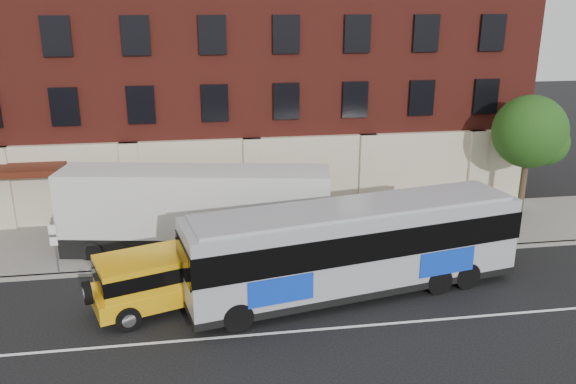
{
  "coord_description": "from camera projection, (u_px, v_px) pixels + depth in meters",
  "views": [
    {
      "loc": [
        -2.54,
        -16.61,
        10.62
      ],
      "look_at": [
        0.86,
        5.5,
        3.34
      ],
      "focal_mm": 36.5,
      "sensor_mm": 36.0,
      "label": 1
    }
  ],
  "objects": [
    {
      "name": "city_bus",
      "position": [
        355.0,
        245.0,
        21.9
      ],
      "size": [
        13.17,
        5.24,
        3.53
      ],
      "color": "#A4A6AE",
      "rests_on": "ground"
    },
    {
      "name": "building",
      "position": [
        242.0,
        59.0,
        32.82
      ],
      "size": [
        30.0,
        12.1,
        15.0
      ],
      "color": "maroon",
      "rests_on": "sidewalk"
    },
    {
      "name": "shipping_container",
      "position": [
        196.0,
        213.0,
        25.41
      ],
      "size": [
        11.73,
        4.3,
        3.83
      ],
      "color": "black",
      "rests_on": "ground"
    },
    {
      "name": "lane_line",
      "position": [
        285.0,
        332.0,
        19.74
      ],
      "size": [
        60.0,
        0.12,
        0.01
      ],
      "primitive_type": "cube",
      "color": "white",
      "rests_on": "ground"
    },
    {
      "name": "kerb",
      "position": [
        266.0,
        262.0,
        24.88
      ],
      "size": [
        60.0,
        0.25,
        0.15
      ],
      "primitive_type": "cube",
      "color": "gray",
      "rests_on": "ground"
    },
    {
      "name": "street_tree",
      "position": [
        530.0,
        135.0,
        28.77
      ],
      "size": [
        3.6,
        3.6,
        6.2
      ],
      "color": "#3D2E1E",
      "rests_on": "sidewalk"
    },
    {
      "name": "yellow_suv",
      "position": [
        159.0,
        277.0,
        21.0
      ],
      "size": [
        5.62,
        3.7,
        2.09
      ],
      "color": "#FFB610",
      "rests_on": "ground"
    },
    {
      "name": "ground",
      "position": [
        288.0,
        340.0,
        19.27
      ],
      "size": [
        120.0,
        120.0,
        0.0
      ],
      "primitive_type": "plane",
      "color": "black",
      "rests_on": "ground"
    },
    {
      "name": "sign_pole",
      "position": [
        54.0,
        243.0,
        23.37
      ],
      "size": [
        0.3,
        0.2,
        2.5
      ],
      "color": "slate",
      "rests_on": "ground"
    },
    {
      "name": "sidewalk",
      "position": [
        259.0,
        236.0,
        27.7
      ],
      "size": [
        60.0,
        6.0,
        0.15
      ],
      "primitive_type": "cube",
      "color": "gray",
      "rests_on": "ground"
    }
  ]
}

